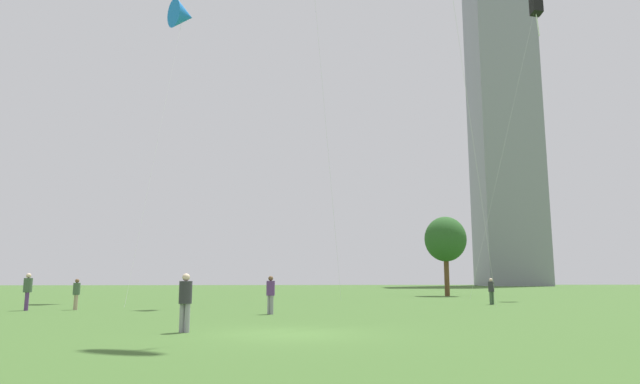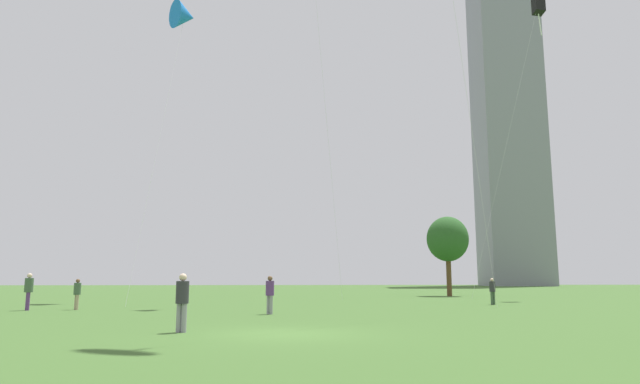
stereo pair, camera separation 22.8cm
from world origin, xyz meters
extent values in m
plane|color=#3D6028|center=(0.00, 0.00, 0.00)|extent=(280.00, 280.00, 0.00)
cylinder|color=gray|center=(-0.41, 8.96, 0.40)|extent=(0.15, 0.15, 0.81)
cylinder|color=gray|center=(-0.30, 8.84, 0.40)|extent=(0.15, 0.15, 0.81)
cylinder|color=#593372|center=(-0.35, 8.90, 1.13)|extent=(0.37, 0.37, 0.64)
sphere|color=brown|center=(-0.35, 8.90, 1.56)|extent=(0.22, 0.22, 0.22)
cylinder|color=gray|center=(-3.01, 0.76, 0.41)|extent=(0.15, 0.15, 0.82)
cylinder|color=gray|center=(-2.85, 0.70, 0.41)|extent=(0.15, 0.15, 0.82)
cylinder|color=#2D2D33|center=(-2.93, 0.73, 1.14)|extent=(0.37, 0.37, 0.65)
sphere|color=beige|center=(-2.93, 0.73, 1.57)|extent=(0.22, 0.22, 0.22)
cylinder|color=#3F593F|center=(13.25, 16.98, 0.39)|extent=(0.14, 0.14, 0.77)
cylinder|color=#3F593F|center=(13.10, 16.93, 0.39)|extent=(0.14, 0.14, 0.77)
cylinder|color=#2D2D33|center=(13.17, 16.96, 1.08)|extent=(0.35, 0.35, 0.61)
sphere|color=beige|center=(13.17, 16.96, 1.49)|extent=(0.21, 0.21, 0.21)
cylinder|color=tan|center=(-10.11, 13.53, 0.37)|extent=(0.14, 0.14, 0.75)
cylinder|color=tan|center=(-10.01, 13.41, 0.37)|extent=(0.14, 0.14, 0.75)
cylinder|color=#3F593F|center=(-10.06, 13.47, 1.04)|extent=(0.34, 0.34, 0.59)
sphere|color=brown|center=(-10.06, 13.47, 1.44)|extent=(0.20, 0.20, 0.20)
cylinder|color=#593372|center=(-12.32, 13.18, 0.44)|extent=(0.17, 0.17, 0.88)
cylinder|color=#593372|center=(-12.23, 13.02, 0.44)|extent=(0.17, 0.17, 0.88)
cylinder|color=#3F593F|center=(-12.28, 13.10, 1.23)|extent=(0.40, 0.40, 0.70)
sphere|color=beige|center=(-12.28, 13.10, 1.70)|extent=(0.24, 0.24, 0.24)
cylinder|color=silver|center=(3.47, 22.76, 15.24)|extent=(3.06, 3.62, 30.48)
cylinder|color=silver|center=(-7.86, 21.22, 11.17)|extent=(0.95, 9.93, 22.34)
cone|color=blue|center=(-7.39, 26.18, 22.34)|extent=(2.72, 2.88, 2.39)
cylinder|color=silver|center=(19.27, 27.07, 12.92)|extent=(7.77, 1.37, 25.85)
cube|color=black|center=(23.15, 27.75, 25.85)|extent=(1.09, 1.25, 2.40)
cylinder|color=white|center=(23.15, 27.75, 24.18)|extent=(0.44, 0.30, 2.72)
cylinder|color=brown|center=(16.25, 34.25, 1.95)|extent=(0.46, 0.46, 3.90)
ellipsoid|color=#285623|center=(16.25, 34.25, 5.26)|extent=(3.87, 3.87, 4.18)
cube|color=gray|center=(59.45, 114.16, 54.81)|extent=(17.26, 20.87, 109.62)
camera|label=1|loc=(-0.69, -15.84, 1.51)|focal=30.91mm
camera|label=2|loc=(-0.46, -15.86, 1.51)|focal=30.91mm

